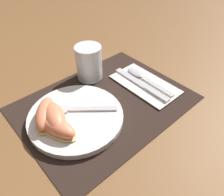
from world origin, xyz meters
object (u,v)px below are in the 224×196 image
object	(u,v)px
citrus_wedge_0	(45,114)
fork	(71,109)
citrus_wedge_1	(55,118)
juice_glass	(89,65)
spoon	(141,76)
knife	(142,85)
citrus_wedge_2	(57,127)
plate	(76,117)

from	to	relation	value
citrus_wedge_0	fork	bearing A→B (deg)	-12.77
citrus_wedge_0	citrus_wedge_1	world-z (taller)	citrus_wedge_1
juice_glass	spoon	bearing A→B (deg)	-44.28
juice_glass	knife	distance (m)	0.17
fork	citrus_wedge_2	bearing A→B (deg)	-149.13
plate	knife	world-z (taller)	plate
knife	plate	bearing A→B (deg)	174.95
citrus_wedge_1	fork	bearing A→B (deg)	14.13
juice_glass	knife	xyz separation A→B (m)	(0.08, -0.14, -0.04)
juice_glass	citrus_wedge_2	distance (m)	0.24
fork	citrus_wedge_1	world-z (taller)	citrus_wedge_1
plate	citrus_wedge_2	bearing A→B (deg)	-166.21
knife	citrus_wedge_2	bearing A→B (deg)	179.02
plate	spoon	bearing A→B (deg)	2.43
citrus_wedge_1	citrus_wedge_2	xyz separation A→B (m)	(-0.01, -0.02, -0.00)
juice_glass	citrus_wedge_1	size ratio (longest dim) A/B	0.92
fork	citrus_wedge_2	distance (m)	0.07
citrus_wedge_2	citrus_wedge_0	bearing A→B (deg)	89.81
plate	citrus_wedge_2	world-z (taller)	citrus_wedge_2
fork	citrus_wedge_0	size ratio (longest dim) A/B	1.47
plate	juice_glass	distance (m)	0.19
knife	juice_glass	bearing A→B (deg)	121.14
spoon	citrus_wedge_2	size ratio (longest dim) A/B	1.51
spoon	knife	bearing A→B (deg)	-133.26
citrus_wedge_0	citrus_wedge_2	distance (m)	0.05
citrus_wedge_1	citrus_wedge_0	bearing A→B (deg)	109.77
plate	knife	size ratio (longest dim) A/B	1.16
plate	knife	bearing A→B (deg)	-5.05
plate	fork	distance (m)	0.02
juice_glass	spoon	size ratio (longest dim) A/B	0.59
citrus_wedge_1	plate	bearing A→B (deg)	-10.17
citrus_wedge_1	spoon	bearing A→B (deg)	0.30
juice_glass	spoon	world-z (taller)	juice_glass
plate	citrus_wedge_1	bearing A→B (deg)	169.83
spoon	fork	xyz separation A→B (m)	(-0.25, 0.01, 0.01)
citrus_wedge_0	plate	bearing A→B (deg)	-30.96
spoon	citrus_wedge_0	xyz separation A→B (m)	(-0.31, 0.03, 0.02)
citrus_wedge_0	citrus_wedge_1	xyz separation A→B (m)	(0.01, -0.03, 0.00)
knife	citrus_wedge_1	bearing A→B (deg)	173.99
juice_glass	citrus_wedge_1	world-z (taller)	juice_glass
spoon	citrus_wedge_0	distance (m)	0.31
knife	citrus_wedge_2	size ratio (longest dim) A/B	1.74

